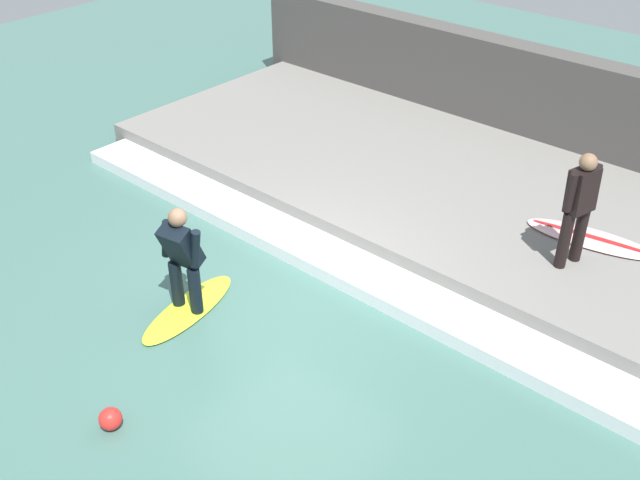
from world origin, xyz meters
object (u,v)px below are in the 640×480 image
at_px(surfer_waiting_near, 579,204).
at_px(marker_buoy, 110,419).
at_px(surfboard_riding, 189,309).
at_px(surfer_riding, 182,255).
at_px(surfboard_waiting_near, 591,238).

xyz_separation_m(surfer_waiting_near, marker_buoy, (-5.47, 2.44, -1.15)).
relative_size(surfboard_riding, marker_buoy, 6.92).
distance_m(surfboard_riding, surfer_riding, 0.83).
relative_size(surfboard_riding, surfboard_waiting_near, 0.92).
bearing_deg(surfboard_riding, surfer_waiting_near, -42.71).
height_order(surfer_waiting_near, marker_buoy, surfer_waiting_near).
bearing_deg(marker_buoy, surfer_riding, 26.52).
bearing_deg(surfboard_riding, surfer_riding, -90.00).
distance_m(surfer_riding, surfboard_waiting_near, 5.52).
relative_size(surfer_riding, surfer_waiting_near, 0.92).
bearing_deg(surfboard_waiting_near, surfer_waiting_near, 179.15).
height_order(surfer_riding, marker_buoy, surfer_riding).
bearing_deg(surfboard_waiting_near, surfboard_riding, 142.24).
relative_size(surfer_riding, marker_buoy, 5.85).
height_order(surfboard_riding, surfer_waiting_near, surfer_waiting_near).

